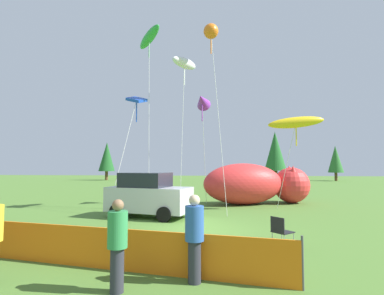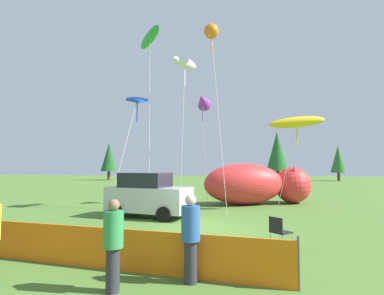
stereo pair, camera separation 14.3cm
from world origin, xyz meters
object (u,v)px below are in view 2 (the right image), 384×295
Objects in this scene: kite_green_fish at (150,38)px; kite_blue_box at (137,101)px; kite_orange_flower at (211,32)px; kite_white_ghost at (185,64)px; parked_car at (148,195)px; spectator_in_yellow_shirt at (191,234)px; folding_chair at (279,230)px; kite_purple_delta at (203,101)px; spectator_in_red_shirt at (113,241)px; kite_yellow_hero at (297,122)px; inflatable_cat at (256,185)px.

kite_blue_box is at bearing -101.51° from kite_green_fish.
kite_orange_flower reaches higher than kite_white_ghost.
parked_car is 2.31× the size of spectator_in_yellow_shirt.
kite_purple_delta reaches higher than folding_chair.
kite_white_ghost is at bearing -121.27° from kite_purple_delta.
kite_blue_box is at bearing -152.78° from kite_purple_delta.
folding_chair is 0.10× the size of kite_white_ghost.
kite_blue_box is 5.76m from kite_orange_flower.
kite_blue_box is 0.75× the size of kite_white_ghost.
spectator_in_red_shirt is 14.01m from kite_orange_flower.
spectator_in_yellow_shirt is at bearing -86.91° from kite_purple_delta.
kite_yellow_hero is at bearing 34.22° from parked_car.
kite_green_fish is at bearing 153.17° from kite_white_ghost.
spectator_in_red_shirt is 13.38m from kite_white_ghost.
kite_blue_box is at bearing 133.39° from parked_car.
spectator_in_red_shirt is 1.58m from spectator_in_yellow_shirt.
kite_green_fish is at bearing -174.79° from kite_purple_delta.
kite_yellow_hero reaches higher than inflatable_cat.
spectator_in_red_shirt is 0.17× the size of kite_orange_flower.
spectator_in_red_shirt is at bearing -75.18° from kite_blue_box.
parked_car is 8.46m from spectator_in_red_shirt.
kite_white_ghost is (1.37, 2.82, 7.33)m from parked_car.
kite_blue_box reaches higher than inflatable_cat.
kite_orange_flower is at bearing 82.28° from spectator_in_red_shirt.
kite_white_ghost reaches higher than inflatable_cat.
kite_purple_delta reaches higher than inflatable_cat.
spectator_in_red_shirt is at bearing -125.52° from inflatable_cat.
kite_blue_box is (-2.86, 10.79, 5.15)m from spectator_in_red_shirt.
inflatable_cat is 0.69× the size of kite_orange_flower.
spectator_in_yellow_shirt is (-2.65, -13.04, -0.19)m from inflatable_cat.
kite_white_ghost is at bearing 75.74° from folding_chair.
kite_blue_box is (-1.36, 2.46, 5.09)m from parked_car.
parked_car is at bearing 96.29° from folding_chair.
kite_yellow_hero is (8.93, 0.26, -1.32)m from kite_blue_box.
kite_orange_flower is (-2.65, -2.98, 8.76)m from inflatable_cat.
kite_orange_flower is 2.28m from kite_white_ghost.
kite_blue_box is 0.59× the size of kite_green_fish.
kite_purple_delta is at bearing 162.90° from kite_yellow_hero.
kite_purple_delta is 5.25m from kite_green_fish.
folding_chair is at bearing -72.06° from kite_orange_flower.
kite_green_fish is (-6.64, -1.28, 9.33)m from inflatable_cat.
kite_green_fish is at bearing 78.49° from kite_blue_box.
inflatable_cat is at bearing 48.32° from kite_orange_flower.
parked_car is 0.65× the size of kite_blue_box.
kite_green_fish is (0.32, 1.58, 4.40)m from kite_blue_box.
folding_chair is 0.13× the size of inflatable_cat.
kite_purple_delta is at bearing 93.09° from spectator_in_yellow_shirt.
kite_orange_flower is at bearing 52.98° from parked_car.
spectator_in_yellow_shirt reaches higher than folding_chair.
spectator_in_yellow_shirt is 12.18m from kite_blue_box.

